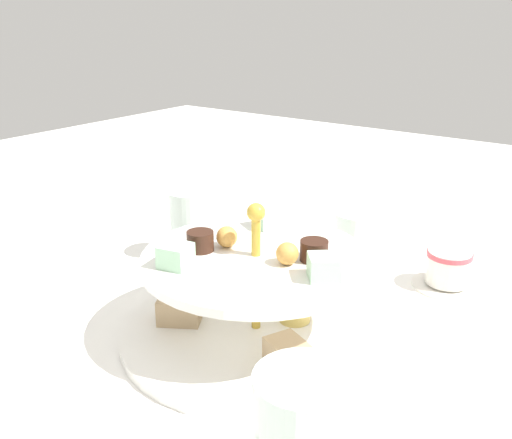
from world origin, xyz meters
TOP-DOWN VIEW (x-y plane):
  - ground_plane at (0.00, 0.00)m, footprint 2.40×2.40m
  - tiered_serving_stand at (0.00, -0.00)m, footprint 0.31×0.31m
  - water_glass_short_left at (0.27, 0.01)m, footprint 0.06×0.06m
  - teacup_with_saucer at (0.25, -0.14)m, footprint 0.09×0.09m
  - water_glass_mid_back at (0.12, 0.21)m, footprint 0.06×0.06m

SIDE VIEW (x-z plane):
  - ground_plane at x=0.00m, z-range 0.00..0.00m
  - teacup_with_saucer at x=0.25m, z-range 0.00..0.05m
  - water_glass_short_left at x=0.27m, z-range 0.00..0.07m
  - tiered_serving_stand at x=0.00m, z-range -0.03..0.12m
  - water_glass_mid_back at x=0.12m, z-range 0.00..0.10m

